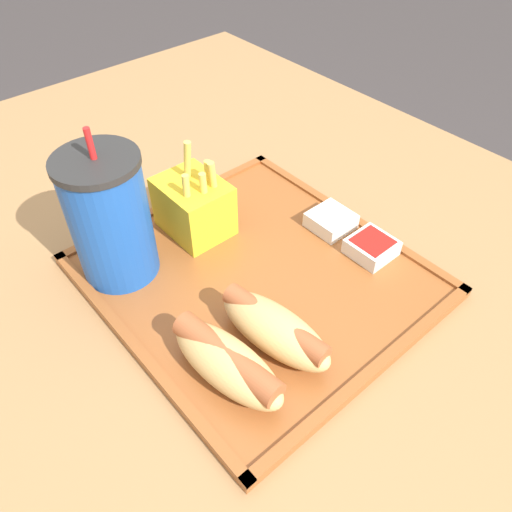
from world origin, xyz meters
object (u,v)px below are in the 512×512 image
Objects in this scene: hot_dog_near at (275,329)px; hot_dog_far at (227,362)px; fries_carton at (194,206)px; sauce_cup_mayo at (331,220)px; soda_cup at (110,218)px; sauce_cup_ketchup at (372,247)px.

hot_dog_far is at bearing 90.00° from hot_dog_near.
sauce_cup_mayo is (-0.12, -0.14, -0.03)m from fries_carton.
fries_carton reaches higher than hot_dog_far.
fries_carton is (0.21, -0.11, 0.01)m from hot_dog_far.
hot_dog_far is 1.15× the size of fries_carton.
hot_dog_far is at bearing 110.25° from sauce_cup_mayo.
hot_dog_near is at bearing -90.00° from hot_dog_far.
hot_dog_far reaches higher than sauce_cup_mayo.
soda_cup is 0.22m from hot_dog_far.
hot_dog_far is at bearing 151.73° from fries_carton.
fries_carton is at bearing -89.40° from soda_cup.
fries_carton is at bearing 36.78° from sauce_cup_ketchup.
hot_dog_near is at bearing 166.81° from fries_carton.
soda_cup reaches higher than hot_dog_far.
fries_carton is at bearing -13.19° from hot_dog_near.
hot_dog_far and hot_dog_near have the same top height.
fries_carton is 0.18m from sauce_cup_mayo.
sauce_cup_mayo is (-0.12, -0.25, -0.07)m from soda_cup.
soda_cup is 1.34× the size of hot_dog_near.
sauce_cup_ketchup is (0.02, -0.25, -0.02)m from hot_dog_far.
hot_dog_near is 0.19m from sauce_cup_ketchup.
hot_dog_near is 2.72× the size of sauce_cup_ketchup.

